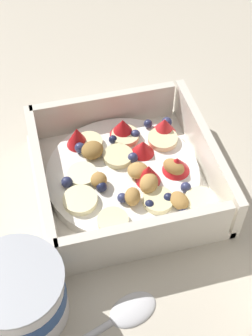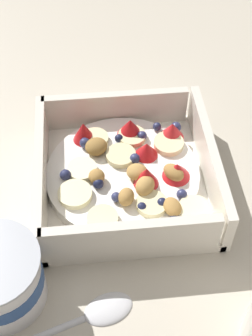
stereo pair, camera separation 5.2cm
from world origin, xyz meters
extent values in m
plane|color=beige|center=(0.00, 0.00, 0.00)|extent=(2.40, 2.40, 0.00)
cube|color=white|center=(0.02, 0.00, 0.01)|extent=(0.20, 0.20, 0.01)
cube|color=white|center=(0.02, -0.10, 0.03)|extent=(0.20, 0.01, 0.06)
cube|color=white|center=(0.02, 0.09, 0.03)|extent=(0.20, 0.01, 0.06)
cube|color=white|center=(-0.07, 0.00, 0.03)|extent=(0.01, 0.18, 0.06)
cube|color=white|center=(0.11, 0.00, 0.03)|extent=(0.01, 0.18, 0.06)
cylinder|color=white|center=(0.02, 0.00, 0.02)|extent=(0.17, 0.17, 0.01)
cylinder|color=beige|center=(0.04, 0.00, 0.03)|extent=(0.04, 0.04, 0.01)
cylinder|color=#F4EAB7|center=(-0.01, 0.05, 0.03)|extent=(0.05, 0.05, 0.01)
cylinder|color=beige|center=(0.05, -0.06, 0.03)|extent=(0.04, 0.04, 0.01)
cylinder|color=#F7EFC6|center=(0.02, 0.04, 0.03)|extent=(0.04, 0.04, 0.01)
cylinder|color=beige|center=(-0.04, 0.03, 0.03)|extent=(0.03, 0.03, 0.01)
cylinder|color=beige|center=(0.07, -0.02, 0.03)|extent=(0.04, 0.04, 0.01)
cylinder|color=beige|center=(0.07, 0.03, 0.03)|extent=(0.03, 0.03, 0.01)
cylinder|color=beige|center=(-0.03, -0.03, 0.03)|extent=(0.05, 0.05, 0.01)
cylinder|color=#F4EAB7|center=(-0.04, -0.07, 0.03)|extent=(0.04, 0.04, 0.01)
cone|color=red|center=(0.01, -0.06, 0.03)|extent=(0.04, 0.04, 0.02)
cone|color=red|center=(0.07, -0.06, 0.04)|extent=(0.04, 0.04, 0.02)
cone|color=red|center=(0.04, -0.03, 0.03)|extent=(0.04, 0.04, 0.02)
cone|color=red|center=(0.07, -0.01, 0.04)|extent=(0.03, 0.03, 0.02)
cone|color=red|center=(0.07, 0.04, 0.04)|extent=(0.04, 0.04, 0.03)
cone|color=red|center=(0.00, -0.02, 0.04)|extent=(0.04, 0.04, 0.02)
sphere|color=navy|center=(0.07, -0.03, 0.03)|extent=(0.01, 0.01, 0.01)
sphere|color=#191E3D|center=(0.00, 0.03, 0.03)|extent=(0.01, 0.01, 0.01)
sphere|color=navy|center=(0.08, -0.07, 0.03)|extent=(0.01, 0.01, 0.01)
sphere|color=#191E3D|center=(0.07, 0.00, 0.03)|extent=(0.01, 0.01, 0.01)
sphere|color=#191E3D|center=(-0.03, -0.04, 0.03)|extent=(0.01, 0.01, 0.01)
sphere|color=#23284C|center=(-0.04, -0.05, 0.03)|extent=(0.01, 0.01, 0.01)
sphere|color=navy|center=(0.03, -0.01, 0.03)|extent=(0.01, 0.01, 0.01)
sphere|color=#23284C|center=(0.08, -0.05, 0.03)|extent=(0.01, 0.01, 0.01)
sphere|color=navy|center=(-0.02, 0.01, 0.03)|extent=(0.01, 0.01, 0.01)
sphere|color=navy|center=(-0.02, -0.06, 0.03)|extent=(0.01, 0.01, 0.01)
sphere|color=navy|center=(0.06, 0.04, 0.03)|extent=(0.01, 0.01, 0.01)
sphere|color=#191E3D|center=(-0.03, -0.01, 0.03)|extent=(0.01, 0.01, 0.01)
sphere|color=#23284C|center=(0.01, 0.06, 0.03)|extent=(0.01, 0.01, 0.01)
ellipsoid|color=#AD7F42|center=(-0.02, 0.00, 0.03)|extent=(0.02, 0.02, 0.02)
ellipsoid|color=olive|center=(0.05, 0.03, 0.03)|extent=(0.03, 0.03, 0.02)
ellipsoid|color=tan|center=(-0.01, -0.02, 0.03)|extent=(0.03, 0.03, 0.02)
ellipsoid|color=#AD7F42|center=(0.01, -0.05, 0.03)|extent=(0.03, 0.03, 0.02)
ellipsoid|color=#AD7F42|center=(-0.04, -0.05, 0.03)|extent=(0.03, 0.02, 0.01)
ellipsoid|color=#AD7F42|center=(0.01, 0.03, 0.03)|extent=(0.02, 0.02, 0.02)
ellipsoid|color=tan|center=(0.01, -0.02, 0.03)|extent=(0.03, 0.03, 0.01)
ellipsoid|color=silver|center=(-0.13, 0.03, 0.00)|extent=(0.05, 0.06, 0.01)
camera|label=1|loc=(-0.31, 0.08, 0.43)|focal=50.38mm
camera|label=2|loc=(-0.32, 0.03, 0.43)|focal=50.38mm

